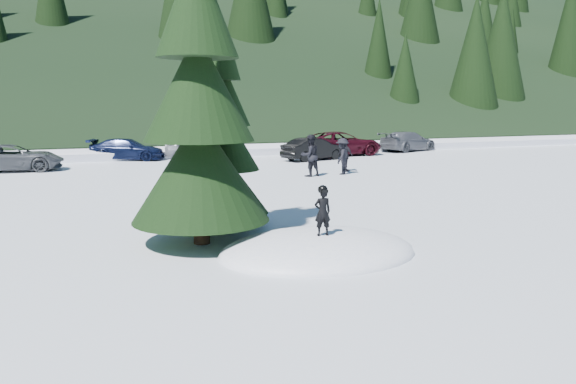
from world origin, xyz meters
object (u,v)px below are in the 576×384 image
object	(u,v)px
spruce_tall	(198,101)
car_2	(12,158)
adult_0	(310,156)
adult_2	(342,156)
spruce_short	(226,149)
car_5	(314,149)
car_7	(408,141)
child_skier	(323,212)
car_3	(127,149)
adult_1	(345,156)
car_4	(196,148)
car_6	(340,144)

from	to	relation	value
spruce_tall	car_2	distance (m)	18.20
adult_0	adult_2	world-z (taller)	adult_0
spruce_short	adult_0	distance (m)	10.84
car_5	car_7	distance (m)	9.03
child_skier	car_5	size ratio (longest dim) A/B	0.26
child_skier	adult_2	size ratio (longest dim) A/B	0.60
spruce_tall	car_7	size ratio (longest dim) A/B	1.87
car_3	car_5	xyz separation A→B (m)	(9.99, -3.96, 0.03)
car_2	car_7	size ratio (longest dim) A/B	1.01
spruce_tall	adult_1	bearing A→B (deg)	49.53
spruce_tall	adult_2	distance (m)	13.84
child_skier	car_4	world-z (taller)	child_skier
adult_0	adult_1	bearing A→B (deg)	-165.75
car_4	child_skier	bearing A→B (deg)	-171.92
child_skier	adult_0	xyz separation A→B (m)	(5.11, 12.28, -0.05)
car_7	spruce_short	bearing A→B (deg)	116.27
spruce_tall	car_3	xyz separation A→B (m)	(0.37, 20.61, -2.70)
child_skier	car_2	bearing A→B (deg)	-64.38
spruce_short	adult_1	size ratio (longest dim) A/B	3.52
adult_2	car_3	xyz separation A→B (m)	(-8.56, 10.33, -0.22)
car_5	car_4	bearing A→B (deg)	43.60
car_4	adult_0	bearing A→B (deg)	-149.93
car_3	car_4	distance (m)	3.94
spruce_short	car_2	bearing A→B (deg)	111.85
car_4	car_7	size ratio (longest dim) A/B	0.81
car_3	car_6	bearing A→B (deg)	-74.94
child_skier	car_7	distance (m)	27.55
spruce_tall	adult_0	distance (m)	12.72
spruce_short	child_skier	distance (m)	3.86
adult_1	car_2	world-z (taller)	adult_1
spruce_short	car_6	world-z (taller)	spruce_short
spruce_short	car_6	xyz separation A→B (m)	(12.06, 17.28, -1.36)
car_4	adult_1	bearing A→B (deg)	-135.73
car_2	car_4	xyz separation A→B (m)	(9.62, 3.00, -0.01)
child_skier	car_7	size ratio (longest dim) A/B	0.22
car_2	spruce_tall	bearing A→B (deg)	-158.49
child_skier	adult_1	bearing A→B (deg)	-114.72
spruce_tall	car_3	bearing A→B (deg)	88.98
child_skier	adult_2	xyz separation A→B (m)	(6.78, 12.38, -0.15)
spruce_short	adult_1	xyz separation A→B (m)	(8.60, 9.85, -1.34)
car_2	car_3	size ratio (longest dim) A/B	1.10
car_3	car_4	world-z (taller)	car_4
spruce_tall	spruce_short	world-z (taller)	spruce_tall
car_3	car_2	bearing A→B (deg)	144.62
adult_0	car_7	size ratio (longest dim) A/B	0.41
adult_2	car_2	distance (m)	15.86
spruce_tall	spruce_short	size ratio (longest dim) A/B	1.60
car_5	car_7	bearing A→B (deg)	-85.38
adult_0	car_6	world-z (taller)	adult_0
car_5	spruce_short	bearing A→B (deg)	132.38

